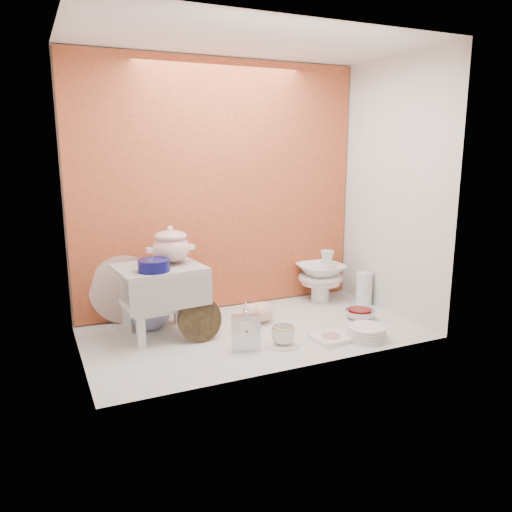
{
  "coord_description": "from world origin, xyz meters",
  "views": [
    {
      "loc": [
        -1.08,
        -2.37,
        1.0
      ],
      "look_at": [
        0.02,
        0.02,
        0.42
      ],
      "focal_mm": 35.29,
      "sensor_mm": 36.0,
      "label": 1
    }
  ],
  "objects": [
    {
      "name": "ground",
      "position": [
        0.0,
        0.0,
        0.0
      ],
      "size": [
        1.8,
        1.8,
        0.0
      ],
      "primitive_type": "plane",
      "color": "silver",
      "rests_on": "ground"
    },
    {
      "name": "niche_shell",
      "position": [
        0.0,
        0.18,
        0.93
      ],
      "size": [
        1.86,
        1.03,
        1.53
      ],
      "color": "#BC5D2F",
      "rests_on": "ground"
    },
    {
      "name": "step_stool",
      "position": [
        -0.47,
        0.18,
        0.19
      ],
      "size": [
        0.47,
        0.42,
        0.38
      ],
      "primitive_type": null,
      "rotation": [
        0.0,
        0.0,
        0.11
      ],
      "color": "silver",
      "rests_on": "ground"
    },
    {
      "name": "soup_tureen",
      "position": [
        -0.39,
        0.21,
        0.48
      ],
      "size": [
        0.32,
        0.32,
        0.21
      ],
      "primitive_type": null,
      "rotation": [
        0.0,
        0.0,
        0.38
      ],
      "color": "white",
      "rests_on": "step_stool"
    },
    {
      "name": "cobalt_bowl",
      "position": [
        -0.52,
        0.08,
        0.41
      ],
      "size": [
        0.19,
        0.19,
        0.06
      ],
      "primitive_type": "cylinder",
      "rotation": [
        0.0,
        0.0,
        -0.2
      ],
      "color": "#0A0B4E",
      "rests_on": "step_stool"
    },
    {
      "name": "floral_platter",
      "position": [
        -0.61,
        0.45,
        0.2
      ],
      "size": [
        0.39,
        0.12,
        0.39
      ],
      "primitive_type": null,
      "rotation": [
        0.0,
        0.0,
        -0.2
      ],
      "color": "white",
      "rests_on": "ground"
    },
    {
      "name": "blue_white_vase",
      "position": [
        -0.5,
        0.31,
        0.12
      ],
      "size": [
        0.26,
        0.26,
        0.25
      ],
      "primitive_type": "imported",
      "rotation": [
        0.0,
        0.0,
        -0.1
      ],
      "color": "silver",
      "rests_on": "ground"
    },
    {
      "name": "lacquer_tray",
      "position": [
        -0.31,
        0.01,
        0.12
      ],
      "size": [
        0.24,
        0.1,
        0.23
      ],
      "primitive_type": null,
      "rotation": [
        0.0,
        0.0,
        0.03
      ],
      "color": "black",
      "rests_on": "ground"
    },
    {
      "name": "mantel_clock",
      "position": [
        -0.14,
        -0.21,
        0.1
      ],
      "size": [
        0.15,
        0.08,
        0.2
      ],
      "primitive_type": "cube",
      "rotation": [
        0.0,
        0.0,
        -0.27
      ],
      "color": "silver",
      "rests_on": "ground"
    },
    {
      "name": "plush_pig",
      "position": [
        0.09,
        0.12,
        0.07
      ],
      "size": [
        0.24,
        0.18,
        0.13
      ],
      "primitive_type": "ellipsoid",
      "rotation": [
        0.0,
        0.0,
        0.13
      ],
      "color": "beige",
      "rests_on": "ground"
    },
    {
      "name": "teacup_saucer",
      "position": [
        0.05,
        -0.24,
        0.01
      ],
      "size": [
        0.2,
        0.2,
        0.01
      ],
      "primitive_type": "cylinder",
      "rotation": [
        0.0,
        0.0,
        0.29
      ],
      "color": "white",
      "rests_on": "ground"
    },
    {
      "name": "gold_rim_teacup",
      "position": [
        0.05,
        -0.24,
        0.06
      ],
      "size": [
        0.13,
        0.13,
        0.1
      ],
      "primitive_type": "imported",
      "rotation": [
        0.0,
        0.0,
        0.09
      ],
      "color": "white",
      "rests_on": "teacup_saucer"
    },
    {
      "name": "lattice_dish",
      "position": [
        0.31,
        -0.28,
        0.01
      ],
      "size": [
        0.19,
        0.19,
        0.02
      ],
      "primitive_type": "cube",
      "rotation": [
        0.0,
        0.0,
        0.06
      ],
      "color": "white",
      "rests_on": "ground"
    },
    {
      "name": "dinner_plate_stack",
      "position": [
        0.49,
        -0.35,
        0.04
      ],
      "size": [
        0.28,
        0.28,
        0.07
      ],
      "primitive_type": "cylinder",
      "rotation": [
        0.0,
        0.0,
        0.37
      ],
      "color": "white",
      "rests_on": "ground"
    },
    {
      "name": "crystal_bowl",
      "position": [
        0.65,
        -0.07,
        0.03
      ],
      "size": [
        0.21,
        0.21,
        0.05
      ],
      "primitive_type": "imported",
      "rotation": [
        0.0,
        0.0,
        0.27
      ],
      "color": "silver",
      "rests_on": "ground"
    },
    {
      "name": "clear_glass_vase",
      "position": [
        0.84,
        0.15,
        0.1
      ],
      "size": [
        0.14,
        0.14,
        0.21
      ],
      "primitive_type": "cylinder",
      "rotation": [
        0.0,
        0.0,
        0.38
      ],
      "color": "silver",
      "rests_on": "ground"
    },
    {
      "name": "porcelain_tower",
      "position": [
        0.63,
        0.34,
        0.17
      ],
      "size": [
        0.33,
        0.33,
        0.33
      ],
      "primitive_type": null,
      "rotation": [
        0.0,
        0.0,
        0.12
      ],
      "color": "white",
      "rests_on": "ground"
    }
  ]
}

